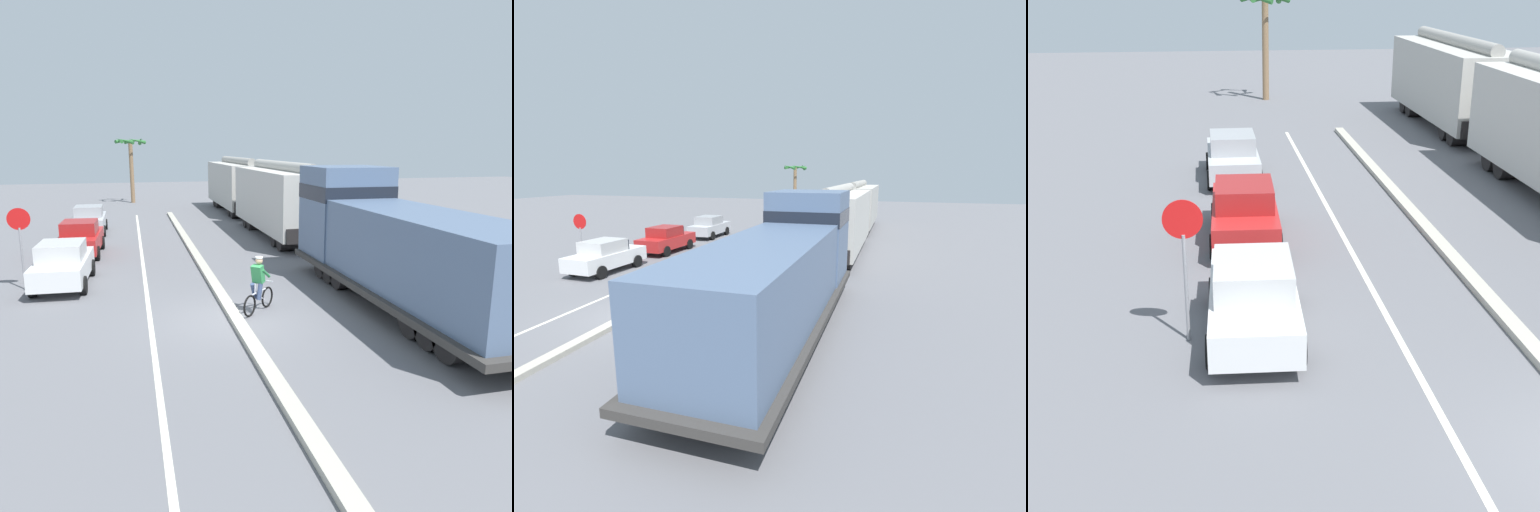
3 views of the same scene
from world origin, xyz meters
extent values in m
plane|color=slate|center=(0.00, 0.00, 0.00)|extent=(120.00, 120.00, 0.00)
cube|color=#B2AD9E|center=(0.00, 6.00, 0.08)|extent=(0.36, 36.00, 0.16)
cube|color=silver|center=(-2.40, 6.00, 0.00)|extent=(0.14, 36.00, 0.01)
cube|color=slate|center=(5.27, -0.84, 1.90)|extent=(2.70, 9.86, 2.40)
cube|color=slate|center=(5.27, 4.16, 2.45)|extent=(2.80, 2.80, 3.50)
cube|color=black|center=(5.27, 4.16, 3.24)|extent=(2.83, 2.83, 0.56)
cube|color=#383533|center=(5.27, -0.24, 0.70)|extent=(3.10, 11.60, 0.20)
cylinder|color=#4C4947|center=(5.27, -0.24, 0.55)|extent=(1.10, 3.00, 1.10)
cylinder|color=black|center=(5.27, 3.75, 0.50)|extent=(2.40, 1.00, 1.00)
cylinder|color=black|center=(5.27, 2.95, 0.50)|extent=(2.40, 1.00, 1.00)
cylinder|color=black|center=(5.27, 2.15, 0.50)|extent=(2.40, 1.00, 1.00)
cylinder|color=black|center=(5.27, -2.63, 0.50)|extent=(2.40, 1.00, 1.00)
cylinder|color=black|center=(5.27, -3.43, 0.50)|extent=(2.40, 1.00, 1.00)
cylinder|color=black|center=(5.27, -4.23, 0.50)|extent=(2.40, 1.00, 1.00)
cube|color=beige|center=(5.27, 12.76, 2.15)|extent=(2.90, 10.40, 3.10)
cylinder|color=#A3A19A|center=(5.27, 12.76, 3.88)|extent=(0.60, 9.88, 0.60)
cube|color=black|center=(5.27, 18.01, 0.95)|extent=(2.61, 0.10, 0.70)
cube|color=black|center=(5.27, 7.51, 0.95)|extent=(2.61, 0.10, 0.70)
cylinder|color=black|center=(5.27, 16.54, 0.45)|extent=(2.46, 0.90, 0.90)
cylinder|color=black|center=(5.27, 15.44, 0.45)|extent=(2.46, 0.90, 0.90)
cylinder|color=black|center=(5.27, 10.09, 0.45)|extent=(2.46, 0.90, 0.90)
cylinder|color=black|center=(5.27, 8.99, 0.45)|extent=(2.46, 0.90, 0.90)
cube|color=#B4B1AA|center=(5.27, 24.36, 2.15)|extent=(2.90, 10.40, 3.10)
cylinder|color=#999790|center=(5.27, 24.36, 3.88)|extent=(0.60, 9.88, 0.60)
cube|color=black|center=(5.27, 29.61, 0.95)|extent=(2.61, 0.10, 0.70)
cube|color=black|center=(5.27, 19.11, 0.95)|extent=(2.61, 0.10, 0.70)
cylinder|color=black|center=(5.27, 28.14, 0.45)|extent=(2.46, 0.90, 0.90)
cylinder|color=black|center=(5.27, 27.04, 0.45)|extent=(2.46, 0.90, 0.90)
cylinder|color=black|center=(5.27, 21.69, 0.45)|extent=(2.46, 0.90, 0.90)
cylinder|color=black|center=(5.27, 20.59, 0.45)|extent=(2.46, 0.90, 0.90)
cube|color=silver|center=(-5.24, 4.97, 0.67)|extent=(1.86, 4.26, 0.70)
cube|color=beige|center=(-5.25, 4.82, 1.32)|extent=(1.57, 1.96, 0.60)
cube|color=#1E232D|center=(-5.21, 5.82, 1.27)|extent=(1.43, 0.17, 0.51)
cylinder|color=black|center=(-6.00, 6.30, 0.32)|extent=(0.24, 0.65, 0.64)
cylinder|color=black|center=(-4.38, 6.24, 0.32)|extent=(0.24, 0.65, 0.64)
cylinder|color=black|center=(-6.10, 3.70, 0.32)|extent=(0.24, 0.65, 0.64)
cylinder|color=black|center=(-4.48, 3.63, 0.32)|extent=(0.24, 0.65, 0.64)
cube|color=red|center=(-5.10, 10.33, 0.67)|extent=(1.84, 4.25, 0.70)
cube|color=maroon|center=(-5.10, 10.18, 1.32)|extent=(1.56, 1.95, 0.60)
cube|color=#1E232D|center=(-5.07, 11.18, 1.27)|extent=(1.43, 0.17, 0.51)
cylinder|color=black|center=(-5.86, 11.66, 0.32)|extent=(0.24, 0.65, 0.64)
cylinder|color=black|center=(-4.25, 11.60, 0.32)|extent=(0.24, 0.65, 0.64)
cylinder|color=black|center=(-5.95, 9.05, 0.32)|extent=(0.24, 0.65, 0.64)
cylinder|color=black|center=(-4.33, 9.00, 0.32)|extent=(0.24, 0.65, 0.64)
cube|color=#B7BABF|center=(-5.14, 16.51, 0.67)|extent=(1.71, 4.21, 0.70)
cube|color=#9C9EA2|center=(-5.14, 16.36, 1.32)|extent=(1.51, 1.90, 0.60)
cube|color=#1E232D|center=(-5.15, 17.36, 1.27)|extent=(1.43, 0.12, 0.51)
cylinder|color=black|center=(-5.96, 17.81, 0.32)|extent=(0.22, 0.64, 0.64)
cylinder|color=black|center=(-4.34, 17.82, 0.32)|extent=(0.22, 0.64, 0.64)
cylinder|color=black|center=(-5.95, 15.21, 0.32)|extent=(0.22, 0.64, 0.64)
cylinder|color=black|center=(-4.33, 15.22, 0.32)|extent=(0.22, 0.64, 0.64)
torus|color=black|center=(1.22, 0.79, 0.33)|extent=(0.51, 0.51, 0.66)
torus|color=black|center=(0.48, 0.04, 0.33)|extent=(0.51, 0.51, 0.66)
cylinder|color=silver|center=(0.85, 0.41, 0.63)|extent=(0.59, 0.59, 0.05)
cylinder|color=silver|center=(0.92, 0.49, 0.45)|extent=(0.37, 0.37, 0.36)
cylinder|color=silver|center=(0.69, 0.26, 0.78)|extent=(0.04, 0.04, 0.30)
cylinder|color=silver|center=(1.16, 0.73, 0.88)|extent=(0.37, 0.36, 0.04)
cylinder|color=#38476B|center=(0.69, 0.40, 0.68)|extent=(0.31, 0.31, 0.52)
cylinder|color=#38476B|center=(0.84, 0.26, 0.68)|extent=(0.29, 0.29, 0.52)
cube|color=#338C4C|center=(0.81, 0.38, 1.20)|extent=(0.47, 0.47, 0.57)
sphere|color=tan|center=(0.86, 0.43, 1.59)|extent=(0.22, 0.22, 0.22)
cylinder|color=white|center=(0.86, 0.43, 1.69)|extent=(0.22, 0.22, 0.05)
cylinder|color=#338C4C|center=(0.84, 0.63, 1.20)|extent=(0.39, 0.39, 0.36)
cylinder|color=#338C4C|center=(1.07, 0.41, 1.20)|extent=(0.39, 0.39, 0.36)
cylinder|color=gray|center=(-6.54, 4.81, 1.10)|extent=(0.07, 0.07, 2.20)
cylinder|color=red|center=(-6.54, 4.83, 2.50)|extent=(0.76, 0.03, 0.76)
cylinder|color=white|center=(-6.54, 4.84, 2.50)|extent=(0.48, 0.02, 0.48)
cylinder|color=#846647|center=(-2.55, 32.93, 2.71)|extent=(0.36, 0.36, 5.42)
cone|color=#2D7033|center=(-1.66, 33.00, 5.47)|extent=(0.44, 1.84, 0.74)
cone|color=#2D7033|center=(-2.22, 33.77, 5.47)|extent=(1.81, 0.98, 0.58)
cone|color=#2D7033|center=(-3.10, 33.65, 5.47)|extent=(1.64, 1.36, 0.49)
cone|color=#2D7033|center=(-3.44, 32.76, 5.47)|extent=(0.67, 1.85, 0.48)
cone|color=#2D7033|center=(-3.04, 32.17, 5.47)|extent=(1.72, 1.25, 0.66)
cone|color=#2D7033|center=(-1.98, 32.24, 5.47)|extent=(1.61, 1.41, 0.59)
camera|label=1|loc=(-2.76, -13.62, 4.91)|focal=35.00mm
camera|label=2|loc=(8.57, -11.20, 4.93)|focal=28.00mm
camera|label=3|loc=(-6.05, -7.79, 6.76)|focal=50.00mm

